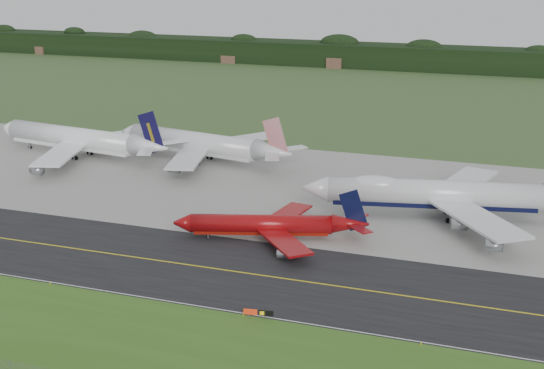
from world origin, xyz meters
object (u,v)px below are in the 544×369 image
Objects in this scene: jet_red_737 at (272,225)px; jet_star_tail at (202,144)px; taxiway_sign at (258,313)px; jet_navy_gold at (81,139)px; jet_ba_747 at (445,194)px.

jet_red_737 is 65.00m from jet_star_tail.
jet_star_tail is at bearing 127.30° from jet_red_737.
jet_navy_gold is at bearing 136.77° from taxiway_sign.
jet_ba_747 is 75.86m from jet_star_tail.
jet_red_737 is at bearing -52.70° from jet_star_tail.
jet_ba_747 is 1.63× the size of jet_red_737.
jet_ba_747 reaches higher than taxiway_sign.
jet_navy_gold is at bearing 169.52° from jet_ba_747.
jet_ba_747 is 40.48m from jet_red_737.
jet_red_737 is 36.49m from taxiway_sign.
taxiway_sign is at bearing -73.96° from jet_red_737.
jet_star_tail is at bearing 11.03° from jet_navy_gold.
jet_star_tail reaches higher than jet_red_737.
jet_ba_747 reaches higher than jet_navy_gold.
jet_navy_gold reaches higher than jet_star_tail.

